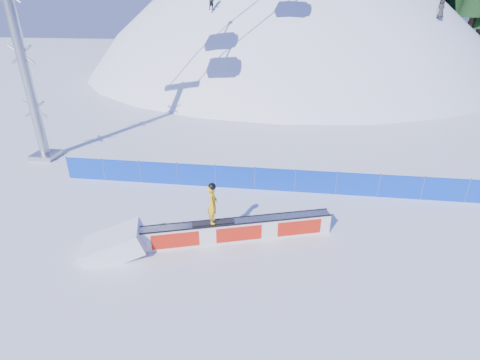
# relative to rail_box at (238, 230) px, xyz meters

# --- Properties ---
(ground) EXTENTS (160.00, 160.00, 0.00)m
(ground) POSITION_rel_rail_box_xyz_m (1.23, -0.02, -0.45)
(ground) COLOR white
(ground) RESTS_ON ground
(snow_hill) EXTENTS (64.00, 64.00, 64.00)m
(snow_hill) POSITION_rel_rail_box_xyz_m (1.23, 41.98, -18.45)
(snow_hill) COLOR white
(snow_hill) RESTS_ON ground
(safety_fence) EXTENTS (22.05, 0.05, 1.30)m
(safety_fence) POSITION_rel_rail_box_xyz_m (1.23, 4.48, 0.16)
(safety_fence) COLOR #0734BC
(safety_fence) RESTS_ON ground
(rail_box) EXTENTS (7.35, 2.85, 0.91)m
(rail_box) POSITION_rel_rail_box_xyz_m (0.00, 0.00, 0.00)
(rail_box) COLOR silver
(rail_box) RESTS_ON ground
(snow_ramp) EXTENTS (2.72, 2.15, 1.48)m
(snow_ramp) POSITION_rel_rail_box_xyz_m (-4.49, -1.47, -0.45)
(snow_ramp) COLOR white
(snow_ramp) RESTS_ON ground
(snowboarder) EXTENTS (1.64, 0.79, 1.71)m
(snowboarder) POSITION_rel_rail_box_xyz_m (-0.92, -0.30, 1.30)
(snowboarder) COLOR black
(snowboarder) RESTS_ON rail_box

